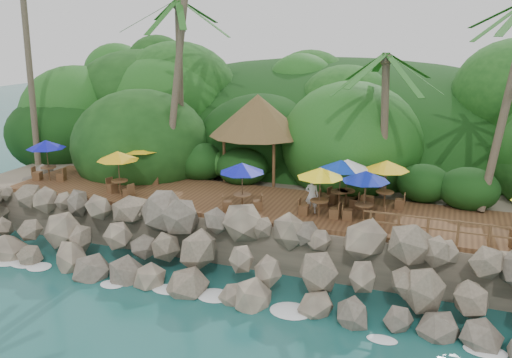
% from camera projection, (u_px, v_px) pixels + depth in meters
% --- Properties ---
extents(ground, '(140.00, 140.00, 0.00)m').
position_uv_depth(ground, '(202.00, 302.00, 20.77)').
color(ground, '#19514F').
rests_on(ground, ground).
extents(land_base, '(32.00, 25.20, 2.10)m').
position_uv_depth(land_base, '(310.00, 174.00, 34.89)').
color(land_base, gray).
rests_on(land_base, ground).
extents(jungle_hill, '(44.80, 28.00, 15.40)m').
position_uv_depth(jungle_hill, '(334.00, 164.00, 41.93)').
color(jungle_hill, '#143811').
rests_on(jungle_hill, ground).
extents(seawall, '(29.00, 4.00, 2.30)m').
position_uv_depth(seawall, '(222.00, 255.00, 22.25)').
color(seawall, gray).
rests_on(seawall, ground).
extents(terrace, '(26.00, 5.00, 0.20)m').
position_uv_depth(terrace, '(256.00, 203.00, 25.57)').
color(terrace, brown).
rests_on(terrace, land_base).
extents(jungle_foliage, '(44.00, 16.00, 12.00)m').
position_uv_depth(jungle_foliage, '(305.00, 194.00, 34.27)').
color(jungle_foliage, '#143811').
rests_on(jungle_foliage, ground).
extents(foam_line, '(25.20, 0.80, 0.06)m').
position_uv_depth(foam_line, '(205.00, 298.00, 21.03)').
color(foam_line, white).
rests_on(foam_line, ground).
extents(palapa, '(5.30, 5.30, 4.60)m').
position_uv_depth(palapa, '(258.00, 115.00, 28.67)').
color(palapa, brown).
rests_on(palapa, ground).
extents(dining_clusters, '(25.66, 4.92, 2.23)m').
position_uv_depth(dining_clusters, '(256.00, 165.00, 24.81)').
color(dining_clusters, brown).
rests_on(dining_clusters, terrace).
extents(railing, '(8.30, 0.10, 1.00)m').
position_uv_depth(railing, '(474.00, 232.00, 20.00)').
color(railing, brown).
rests_on(railing, terrace).
extents(waiter, '(0.64, 0.46, 1.64)m').
position_uv_depth(waiter, '(312.00, 195.00, 23.71)').
color(waiter, white).
rests_on(waiter, terrace).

